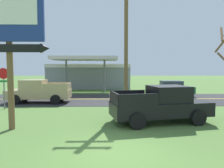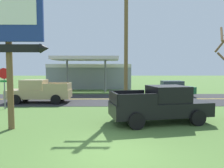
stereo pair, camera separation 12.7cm
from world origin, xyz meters
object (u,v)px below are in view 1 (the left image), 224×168
Objects in this scene: car_green_mid_lane at (172,88)px; gas_station at (89,75)px; stop_sign at (4,81)px; motel_sign at (9,31)px; utility_pole at (126,41)px; pickup_tan_on_road at (38,91)px; pickup_black_parked_on_lawn at (161,105)px.

gas_station is at bearing 132.93° from car_green_mid_lane.
stop_sign is at bearing -104.76° from gas_station.
stop_sign is at bearing 118.93° from motel_sign.
pickup_tan_on_road is at bearing 154.29° from utility_pole.
pickup_black_parked_on_lawn is at bearing -64.66° from utility_pole.
motel_sign is at bearing -140.95° from utility_pole.
pickup_tan_on_road is at bearing -162.49° from car_green_mid_lane.
gas_station is 2.31× the size of pickup_tan_on_road.
stop_sign is 10.99m from pickup_black_parked_on_lawn.
pickup_black_parked_on_lawn is (5.67, -21.15, -0.98)m from gas_station.
pickup_tan_on_road is at bearing 142.03° from pickup_black_parked_on_lawn.
utility_pole is 5.35m from pickup_black_parked_on_lawn.
stop_sign reaches higher than pickup_black_parked_on_lawn.
gas_station is 2.19× the size of pickup_black_parked_on_lawn.
stop_sign is 0.57× the size of pickup_tan_on_road.
car_green_mid_lane is at bearing 53.38° from utility_pole.
gas_station reaches higher than pickup_black_parked_on_lawn.
pickup_black_parked_on_lawn is at bearing -37.97° from pickup_tan_on_road.
stop_sign is 9.05m from utility_pole.
utility_pole is 0.74× the size of gas_station.
motel_sign reaches higher than stop_sign.
utility_pole is 8.80m from pickup_tan_on_road.
stop_sign is at bearing 158.99° from pickup_black_parked_on_lawn.
car_green_mid_lane is at bearing 26.05° from stop_sign.
gas_station is at bearing 102.90° from utility_pole.
pickup_black_parked_on_lawn is at bearing -74.99° from gas_station.
pickup_tan_on_road is (-7.15, 3.44, -3.82)m from utility_pole.
pickup_black_parked_on_lawn is (10.21, -3.92, -1.06)m from stop_sign.
utility_pole is 1.71× the size of pickup_tan_on_road.
car_green_mid_lane is (3.93, 10.83, -0.13)m from pickup_black_parked_on_lawn.
gas_station is at bearing 85.74° from motel_sign.
car_green_mid_lane is (11.27, 12.10, -3.74)m from motel_sign.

